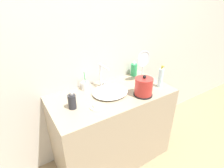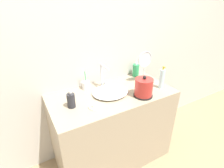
# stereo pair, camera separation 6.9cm
# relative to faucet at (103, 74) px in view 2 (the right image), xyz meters

# --- Properties ---
(wall_back) EXTENTS (6.00, 0.04, 2.60)m
(wall_back) POSITION_rel_faucet_xyz_m (0.01, 0.14, 0.36)
(wall_back) COLOR beige
(wall_back) RESTS_ON ground_plane
(vanity_counter) EXTENTS (1.15, 0.58, 0.81)m
(vanity_counter) POSITION_rel_faucet_xyz_m (0.01, -0.17, -0.54)
(vanity_counter) COLOR gray
(vanity_counter) RESTS_ON ground_plane
(sink_basin) EXTENTS (0.34, 0.30, 0.04)m
(sink_basin) POSITION_rel_faucet_xyz_m (-0.00, -0.15, -0.12)
(sink_basin) COLOR silver
(sink_basin) RESTS_ON vanity_counter
(faucet) EXTENTS (0.06, 0.16, 0.24)m
(faucet) POSITION_rel_faucet_xyz_m (0.00, 0.00, 0.00)
(faucet) COLOR silver
(faucet) RESTS_ON vanity_counter
(electric_kettle) EXTENTS (0.17, 0.17, 0.20)m
(electric_kettle) POSITION_rel_faucet_xyz_m (0.23, -0.34, -0.06)
(electric_kettle) COLOR black
(electric_kettle) RESTS_ON vanity_counter
(toothbrush_cup) EXTENTS (0.08, 0.08, 0.20)m
(toothbrush_cup) POSITION_rel_faucet_xyz_m (-0.16, 0.05, -0.09)
(toothbrush_cup) COLOR silver
(toothbrush_cup) RESTS_ON vanity_counter
(lotion_bottle) EXTENTS (0.05, 0.05, 0.22)m
(lotion_bottle) POSITION_rel_faucet_xyz_m (0.48, -0.30, -0.04)
(lotion_bottle) COLOR silver
(lotion_bottle) RESTS_ON vanity_counter
(shampoo_bottle) EXTENTS (0.06, 0.06, 0.16)m
(shampoo_bottle) POSITION_rel_faucet_xyz_m (-0.38, -0.19, -0.07)
(shampoo_bottle) COLOR #28282D
(shampoo_bottle) RESTS_ON vanity_counter
(mouthwash_bottle) EXTENTS (0.07, 0.07, 0.18)m
(mouthwash_bottle) POSITION_rel_faucet_xyz_m (0.44, 0.05, -0.06)
(mouthwash_bottle) COLOR #2D9956
(mouthwash_bottle) RESTS_ON vanity_counter
(soap_dish) EXTENTS (0.11, 0.11, 0.03)m
(soap_dish) POSITION_rel_faucet_xyz_m (-0.21, -0.29, -0.13)
(soap_dish) COLOR silver
(soap_dish) RESTS_ON vanity_counter
(vanity_mirror) EXTENTS (0.17, 0.12, 0.33)m
(vanity_mirror) POSITION_rel_faucet_xyz_m (0.42, -0.11, 0.05)
(vanity_mirror) COLOR silver
(vanity_mirror) RESTS_ON vanity_counter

